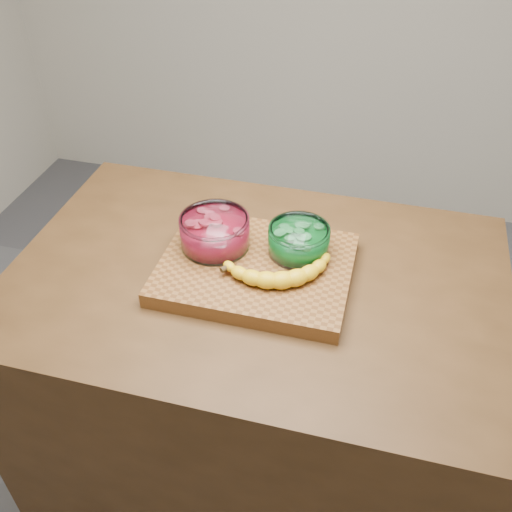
# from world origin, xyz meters

# --- Properties ---
(ground) EXTENTS (3.50, 3.50, 0.00)m
(ground) POSITION_xyz_m (0.00, 0.00, 0.00)
(ground) COLOR #545458
(ground) RESTS_ON ground
(counter) EXTENTS (1.20, 0.80, 0.90)m
(counter) POSITION_xyz_m (0.00, 0.00, 0.45)
(counter) COLOR #472D15
(counter) RESTS_ON ground
(cutting_board) EXTENTS (0.45, 0.35, 0.04)m
(cutting_board) POSITION_xyz_m (0.00, 0.00, 0.92)
(cutting_board) COLOR brown
(cutting_board) RESTS_ON counter
(bowl_red) EXTENTS (0.17, 0.17, 0.08)m
(bowl_red) POSITION_xyz_m (-0.11, 0.04, 0.98)
(bowl_red) COLOR white
(bowl_red) RESTS_ON cutting_board
(bowl_green) EXTENTS (0.15, 0.15, 0.07)m
(bowl_green) POSITION_xyz_m (0.09, 0.07, 0.97)
(bowl_green) COLOR white
(bowl_green) RESTS_ON cutting_board
(banana) EXTENTS (0.27, 0.17, 0.04)m
(banana) POSITION_xyz_m (0.05, -0.02, 0.96)
(banana) COLOR gold
(banana) RESTS_ON cutting_board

